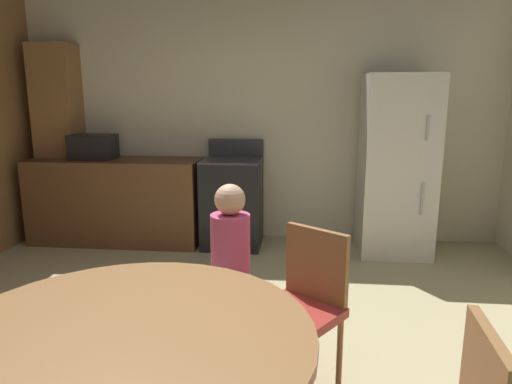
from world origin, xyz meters
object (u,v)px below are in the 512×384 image
(oven_range, at_px, (233,202))
(person_child, at_px, (231,273))
(microwave, at_px, (93,147))
(dining_table, at_px, (126,371))
(refrigerator, at_px, (396,166))
(chair_northeast, at_px, (303,301))

(oven_range, bearing_deg, person_child, -81.51)
(microwave, relative_size, dining_table, 0.33)
(microwave, bearing_deg, refrigerator, -0.92)
(refrigerator, xyz_separation_m, microwave, (-3.13, 0.05, 0.15))
(oven_range, xyz_separation_m, microwave, (-1.48, -0.00, 0.56))
(chair_northeast, bearing_deg, dining_table, 0.00)
(microwave, bearing_deg, chair_northeast, -46.62)
(oven_range, relative_size, dining_table, 0.82)
(oven_range, distance_m, microwave, 1.59)
(microwave, relative_size, chair_northeast, 0.51)
(oven_range, height_order, person_child, oven_range)
(microwave, distance_m, person_child, 2.89)
(oven_range, bearing_deg, microwave, -179.86)
(microwave, relative_size, person_child, 0.40)
(refrigerator, height_order, chair_northeast, refrigerator)
(person_child, bearing_deg, dining_table, 0.00)
(dining_table, height_order, person_child, person_child)
(refrigerator, distance_m, person_child, 2.54)
(oven_range, height_order, dining_table, oven_range)
(dining_table, bearing_deg, refrigerator, 64.10)
(chair_northeast, bearing_deg, refrigerator, -165.41)
(dining_table, bearing_deg, person_child, 77.83)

